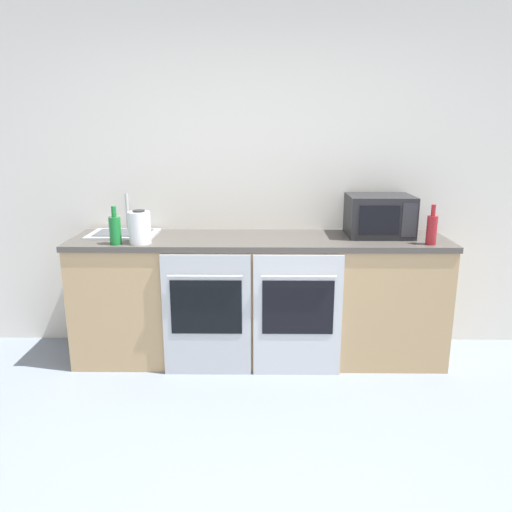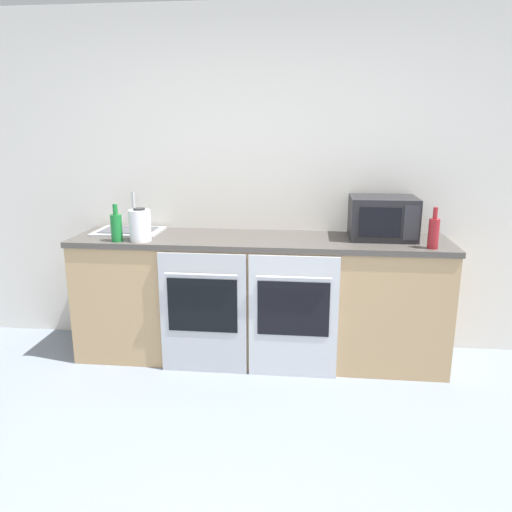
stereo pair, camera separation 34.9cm
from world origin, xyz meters
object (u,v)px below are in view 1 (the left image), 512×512
kettle (140,227)px  sink (124,233)px  oven_left (207,315)px  bottle_green (115,230)px  oven_right (298,315)px  microwave (379,216)px  bottle_red (432,229)px

kettle → sink: sink is taller
kettle → oven_left: bearing=-14.2°
bottle_green → sink: 0.33m
bottle_green → kettle: bottle_green is taller
kettle → oven_right: bearing=-6.1°
oven_right → microwave: microwave is taller
microwave → bottle_red: size_ratio=1.69×
oven_right → kettle: kettle is taller
microwave → kettle: microwave is taller
microwave → kettle: (-1.71, -0.28, -0.04)m
oven_left → oven_right: same height
microwave → bottle_red: microwave is taller
kettle → sink: 0.36m
oven_right → oven_left: bearing=180.0°
oven_right → bottle_red: bearing=6.7°
microwave → oven_left: bearing=-162.5°
bottle_green → bottle_red: bearing=0.5°
oven_right → microwave: 0.97m
oven_left → oven_right: size_ratio=1.00×
microwave → sink: size_ratio=0.94×
bottle_green → oven_left: bearing=-8.1°
bottle_green → sink: bearing=95.7°
sink → kettle: bearing=-56.2°
bottle_green → kettle: bearing=9.7°
microwave → bottle_red: bearing=-44.1°
sink → bottle_red: bearing=-7.8°
oven_left → bottle_red: 1.66m
kettle → sink: (-0.19, 0.29, -0.10)m
microwave → sink: bearing=179.6°
kettle → sink: bearing=123.8°
sink → microwave: bearing=-0.4°
microwave → bottle_green: (-1.88, -0.30, -0.05)m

